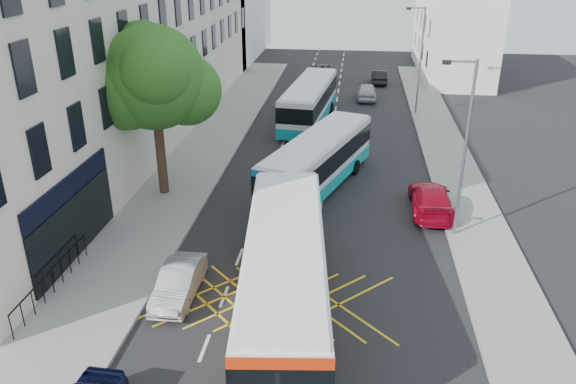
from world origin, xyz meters
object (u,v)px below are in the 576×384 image
(lamp_near, at_px, (464,142))
(distant_car_silver, at_px, (367,91))
(bus_near, at_px, (285,276))
(red_hatchback, at_px, (431,199))
(parked_car_silver, at_px, (179,282))
(distant_car_grey, at_px, (323,71))
(lamp_far, at_px, (420,56))
(bus_mid, at_px, (318,162))
(bus_far, at_px, (309,102))
(distant_car_dark, at_px, (379,77))
(street_tree, at_px, (153,79))

(lamp_near, relative_size, distant_car_silver, 1.95)
(bus_near, bearing_deg, red_hatchback, 50.91)
(red_hatchback, distance_m, distant_car_silver, 22.01)
(parked_car_silver, height_order, distant_car_grey, distant_car_grey)
(lamp_far, relative_size, bus_mid, 0.74)
(parked_car_silver, distance_m, distant_car_silver, 31.37)
(bus_mid, distance_m, red_hatchback, 6.34)
(distant_car_silver, bearing_deg, bus_mid, 81.54)
(lamp_far, distance_m, bus_mid, 16.84)
(bus_mid, relative_size, distant_car_grey, 2.37)
(lamp_far, height_order, bus_far, lamp_far)
(bus_mid, xyz_separation_m, red_hatchback, (5.86, -2.26, -0.86))
(red_hatchback, distance_m, distant_car_dark, 28.02)
(bus_near, distance_m, distant_car_dark, 37.77)
(lamp_far, height_order, bus_mid, lamp_far)
(street_tree, relative_size, distant_car_silver, 2.15)
(bus_near, height_order, red_hatchback, bus_near)
(street_tree, bearing_deg, red_hatchback, -1.77)
(bus_far, xyz_separation_m, distant_car_silver, (4.36, 7.39, -0.90))
(bus_mid, relative_size, bus_far, 0.98)
(bus_far, xyz_separation_m, distant_car_grey, (0.10, 15.25, -0.97))
(bus_far, bearing_deg, bus_mid, -77.08)
(lamp_near, height_order, distant_car_dark, lamp_near)
(bus_mid, height_order, distant_car_silver, bus_mid)
(bus_mid, bearing_deg, bus_far, 115.95)
(street_tree, xyz_separation_m, lamp_near, (14.71, -2.97, -1.68))
(distant_car_grey, bearing_deg, red_hatchback, -80.22)
(lamp_near, xyz_separation_m, bus_mid, (-6.55, 4.79, -3.06))
(red_hatchback, bearing_deg, bus_far, -62.75)
(bus_mid, bearing_deg, bus_near, -72.82)
(bus_far, relative_size, red_hatchback, 2.30)
(parked_car_silver, bearing_deg, bus_near, -11.31)
(bus_mid, bearing_deg, distant_car_grey, 111.86)
(bus_far, distance_m, parked_car_silver, 23.31)
(lamp_near, distance_m, red_hatchback, 4.72)
(distant_car_grey, bearing_deg, distant_car_silver, -65.53)
(parked_car_silver, relative_size, red_hatchback, 0.79)
(street_tree, xyz_separation_m, lamp_far, (14.71, 17.03, -1.68))
(lamp_near, bearing_deg, parked_car_silver, -151.03)
(lamp_near, xyz_separation_m, parked_car_silver, (-11.10, -6.14, -4.00))
(street_tree, bearing_deg, bus_mid, 12.60)
(bus_near, bearing_deg, bus_far, 86.79)
(distant_car_dark, bearing_deg, parked_car_silver, 75.19)
(red_hatchback, bearing_deg, lamp_far, -92.06)
(parked_car_silver, distance_m, distant_car_grey, 38.47)
(red_hatchback, height_order, distant_car_dark, red_hatchback)
(lamp_far, relative_size, parked_car_silver, 2.12)
(distant_car_silver, bearing_deg, street_tree, 62.60)
(bus_near, xyz_separation_m, bus_far, (-1.14, 23.93, -0.15))
(lamp_far, height_order, distant_car_grey, lamp_far)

